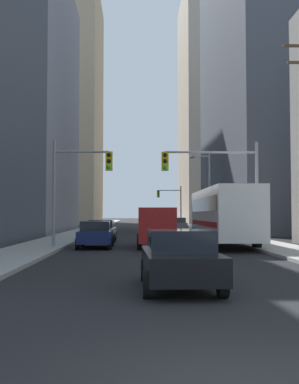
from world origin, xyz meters
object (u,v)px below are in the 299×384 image
(sedan_grey, at_px, (178,225))
(traffic_signal_far_right, at_px, (171,200))
(sedan_white, at_px, (101,231))
(sedan_navy, at_px, (96,234))
(traffic_signal_near_right, at_px, (215,175))
(cargo_van_red, at_px, (156,225))
(traffic_signal_near_left, at_px, (79,176))
(city_bus, at_px, (223,214))
(sedan_black, at_px, (180,259))

(sedan_grey, distance_m, traffic_signal_far_right, 18.27)
(sedan_white, height_order, traffic_signal_far_right, traffic_signal_far_right)
(sedan_navy, height_order, traffic_signal_near_right, traffic_signal_near_right)
(cargo_van_red, distance_m, sedan_navy, 3.47)
(sedan_white, relative_size, traffic_signal_near_left, 0.71)
(city_bus, bearing_deg, traffic_signal_near_right, -112.57)
(traffic_signal_near_right, distance_m, traffic_signal_far_right, 42.40)
(sedan_white, height_order, traffic_signal_near_right, traffic_signal_near_right)
(city_bus, xyz_separation_m, sedan_white, (-7.61, 4.09, -1.16))
(sedan_black, relative_size, sedan_navy, 1.00)
(traffic_signal_near_right, xyz_separation_m, traffic_signal_far_right, (0.86, 42.39, -0.08))
(traffic_signal_near_right, bearing_deg, sedan_white, 137.84)
(sedan_navy, distance_m, sedan_white, 5.56)
(sedan_grey, xyz_separation_m, traffic_signal_near_right, (-0.22, -24.42, 3.35))
(traffic_signal_far_right, bearing_deg, sedan_black, -94.29)
(sedan_black, bearing_deg, traffic_signal_near_left, 106.88)
(sedan_white, height_order, sedan_grey, same)
(sedan_black, bearing_deg, traffic_signal_far_right, 85.71)
(sedan_black, height_order, sedan_white, same)
(city_bus, relative_size, sedan_grey, 2.72)
(traffic_signal_near_left, distance_m, traffic_signal_far_right, 43.23)
(city_bus, distance_m, sedan_grey, 22.43)
(sedan_black, distance_m, traffic_signal_far_right, 56.55)
(traffic_signal_far_right, bearing_deg, sedan_white, -101.88)
(cargo_van_red, distance_m, sedan_grey, 23.91)
(sedan_grey, bearing_deg, sedan_navy, -106.17)
(sedan_navy, bearing_deg, traffic_signal_far_right, 79.75)
(cargo_van_red, xyz_separation_m, sedan_black, (-0.09, -14.68, -0.52))
(traffic_signal_near_left, xyz_separation_m, traffic_signal_far_right, (8.44, 42.39, 0.01))
(sedan_white, bearing_deg, traffic_signal_far_right, 78.12)
(sedan_white, bearing_deg, traffic_signal_near_left, -97.60)
(city_bus, relative_size, traffic_signal_near_left, 1.92)
(sedan_white, xyz_separation_m, sedan_grey, (6.98, 18.30, 0.00))
(cargo_van_red, distance_m, traffic_signal_near_right, 4.40)
(city_bus, distance_m, sedan_black, 16.53)
(city_bus, xyz_separation_m, traffic_signal_near_left, (-8.43, -2.04, 2.09))
(city_bus, distance_m, sedan_white, 8.72)
(traffic_signal_near_left, relative_size, traffic_signal_far_right, 1.00)
(traffic_signal_near_right, bearing_deg, city_bus, 67.43)
(sedan_grey, height_order, traffic_signal_near_right, traffic_signal_near_right)
(city_bus, height_order, traffic_signal_near_right, traffic_signal_near_right)
(traffic_signal_near_left, bearing_deg, sedan_white, 82.40)
(city_bus, xyz_separation_m, sedan_navy, (-7.55, -1.47, -1.16))
(sedan_navy, xyz_separation_m, traffic_signal_near_left, (-0.88, -0.57, 3.25))
(cargo_van_red, bearing_deg, traffic_signal_near_right, -13.35)
(sedan_navy, bearing_deg, sedan_white, 90.64)
(sedan_black, xyz_separation_m, traffic_signal_near_left, (-4.22, 13.90, 3.25))
(sedan_grey, height_order, traffic_signal_near_left, traffic_signal_near_left)
(sedan_grey, bearing_deg, traffic_signal_near_left, -107.70)
(city_bus, height_order, sedan_white, city_bus)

